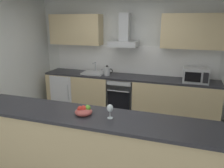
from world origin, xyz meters
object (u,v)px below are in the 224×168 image
oven (122,94)px  refrigerator (66,90)px  kettle (107,71)px  fruit_bowl (84,111)px  sink (94,73)px  microwave (196,75)px  wine_glass (110,109)px  range_hood (124,36)px

oven → refrigerator: 1.46m
kettle → fruit_bowl: size_ratio=1.31×
refrigerator → sink: sink is taller
refrigerator → microwave: microwave is taller
microwave → wine_glass: 2.60m
oven → range_hood: (-0.00, 0.13, 1.33)m
range_hood → microwave: bearing=-5.8°
fruit_bowl → range_hood: bearing=94.1°
oven → sink: sink is taller
fruit_bowl → refrigerator: bearing=124.4°
oven → wine_glass: (0.53, -2.41, 0.65)m
microwave → sink: (-2.27, 0.04, -0.12)m
sink → range_hood: 1.12m
refrigerator → wine_glass: 3.20m
oven → wine_glass: bearing=-77.6°
oven → sink: 0.85m
range_hood → fruit_bowl: size_ratio=3.27×
kettle → fruit_bowl: (0.54, -2.37, 0.02)m
oven → fruit_bowl: size_ratio=3.64×
refrigerator → microwave: size_ratio=1.70×
range_hood → wine_glass: bearing=-78.2°
wine_glass → microwave: bearing=66.5°
range_hood → oven: bearing=-90.0°
range_hood → fruit_bowl: (0.18, -2.54, -0.76)m
kettle → microwave: bearing=0.2°
sink → range_hood: (0.71, 0.12, 0.86)m
microwave → fruit_bowl: 2.75m
refrigerator → kettle: (1.11, -0.03, 0.58)m
microwave → wine_glass: bearing=-113.5°
kettle → sink: bearing=172.7°
wine_glass → fruit_bowl: 0.36m
sink → fruit_bowl: sink is taller
oven → wine_glass: 2.55m
oven → fruit_bowl: fruit_bowl is taller
sink → kettle: (0.35, -0.04, 0.08)m
microwave → sink: microwave is taller
oven → microwave: bearing=-1.0°
oven → sink: bearing=179.1°
microwave → fruit_bowl: bearing=-120.1°
refrigerator → wine_glass: wine_glass is taller
refrigerator → kettle: size_ratio=2.94×
wine_glass → fruit_bowl: size_ratio=0.81×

